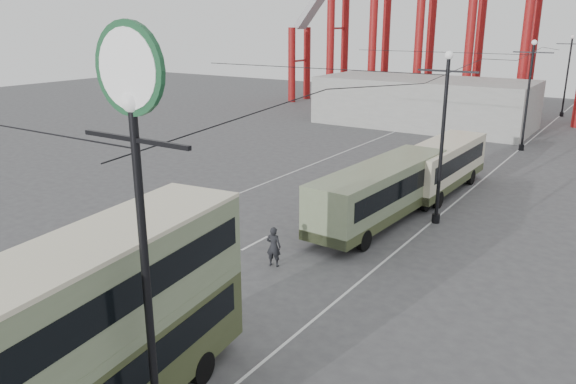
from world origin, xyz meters
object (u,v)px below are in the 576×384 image
Objects in this scene: single_decker_green at (381,191)px; lamp_post_near at (136,159)px; double_decker_bus at (96,329)px; pedestrian at (274,247)px; single_decker_cream at (441,165)px.

lamp_post_near is at bearing -79.20° from single_decker_green.
pedestrian is at bearing 93.98° from double_decker_bus.
double_decker_bus is 27.09m from single_decker_cream.
single_decker_green is at bearing 84.38° from double_decker_bus.
single_decker_cream is (0.06, 27.06, -1.30)m from double_decker_bus.
double_decker_bus is at bearing -84.90° from single_decker_green.
pedestrian is at bearing 110.63° from lamp_post_near.
double_decker_bus is 5.62× the size of pedestrian.
lamp_post_near is 5.72× the size of pedestrian.
single_decker_green is 1.13× the size of single_decker_cream.
double_decker_bus is 1.02× the size of single_decker_cream.
single_decker_green is at bearing -114.72° from pedestrian.
lamp_post_near reaches higher than double_decker_bus.
lamp_post_near is at bearing 97.88° from pedestrian.
lamp_post_near is 1.04× the size of single_decker_cream.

